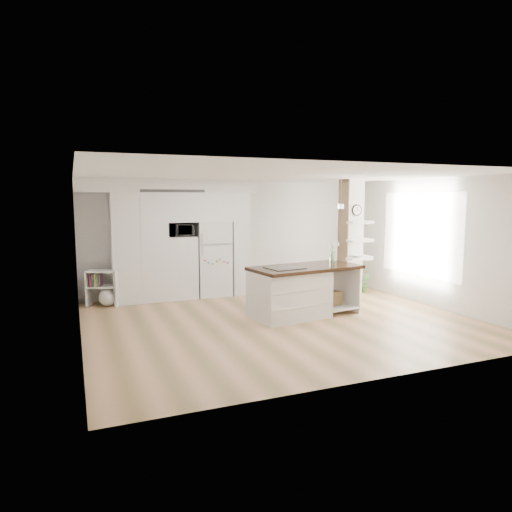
{
  "coord_description": "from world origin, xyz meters",
  "views": [
    {
      "loc": [
        -3.55,
        -7.55,
        2.27
      ],
      "look_at": [
        -0.14,
        0.9,
        1.12
      ],
      "focal_mm": 32.0,
      "sensor_mm": 36.0,
      "label": 1
    }
  ],
  "objects_px": {
    "refrigerator": "(212,259)",
    "bookshelf": "(105,290)",
    "kitchen_island": "(295,291)",
    "floor_plant_a": "(364,283)"
  },
  "relations": [
    {
      "from": "refrigerator",
      "to": "bookshelf",
      "type": "distance_m",
      "value": 2.51
    },
    {
      "from": "bookshelf",
      "to": "refrigerator",
      "type": "bearing_deg",
      "value": 24.9
    },
    {
      "from": "kitchen_island",
      "to": "bookshelf",
      "type": "height_order",
      "value": "kitchen_island"
    },
    {
      "from": "floor_plant_a",
      "to": "refrigerator",
      "type": "bearing_deg",
      "value": 163.17
    },
    {
      "from": "kitchen_island",
      "to": "bookshelf",
      "type": "relative_size",
      "value": 2.96
    },
    {
      "from": "bookshelf",
      "to": "floor_plant_a",
      "type": "bearing_deg",
      "value": 12.05
    },
    {
      "from": "refrigerator",
      "to": "bookshelf",
      "type": "xyz_separation_m",
      "value": [
        -2.45,
        -0.19,
        -0.54
      ]
    },
    {
      "from": "refrigerator",
      "to": "kitchen_island",
      "type": "height_order",
      "value": "refrigerator"
    },
    {
      "from": "kitchen_island",
      "to": "floor_plant_a",
      "type": "height_order",
      "value": "kitchen_island"
    },
    {
      "from": "bookshelf",
      "to": "floor_plant_a",
      "type": "height_order",
      "value": "bookshelf"
    }
  ]
}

